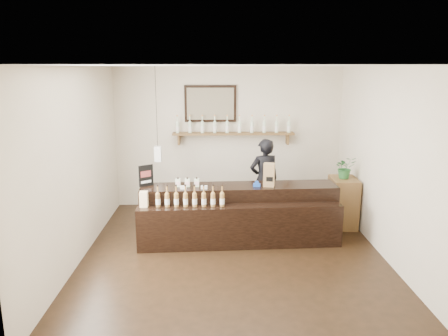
% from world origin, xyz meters
% --- Properties ---
extents(ground, '(5.00, 5.00, 0.00)m').
position_xyz_m(ground, '(0.00, 0.00, 0.00)').
color(ground, black).
rests_on(ground, ground).
extents(room_shell, '(5.00, 5.00, 5.00)m').
position_xyz_m(room_shell, '(0.00, 0.00, 1.70)').
color(room_shell, beige).
rests_on(room_shell, ground).
extents(back_wall_decor, '(2.66, 0.96, 1.69)m').
position_xyz_m(back_wall_decor, '(-0.16, 2.37, 1.76)').
color(back_wall_decor, brown).
rests_on(back_wall_decor, ground).
extents(counter, '(3.23, 1.01, 1.05)m').
position_xyz_m(counter, '(0.12, 0.58, 0.42)').
color(counter, black).
rests_on(counter, ground).
extents(promo_sign, '(0.22, 0.16, 0.35)m').
position_xyz_m(promo_sign, '(-1.38, 0.69, 1.07)').
color(promo_sign, black).
rests_on(promo_sign, counter).
extents(paper_bag, '(0.20, 0.17, 0.38)m').
position_xyz_m(paper_bag, '(0.61, 0.63, 1.09)').
color(paper_bag, '#966D48').
rests_on(paper_bag, counter).
extents(tape_dispenser, '(0.12, 0.06, 0.10)m').
position_xyz_m(tape_dispenser, '(0.41, 0.61, 0.93)').
color(tape_dispenser, '#1949B3').
rests_on(tape_dispenser, counter).
extents(side_cabinet, '(0.46, 0.62, 0.88)m').
position_xyz_m(side_cabinet, '(2.00, 1.18, 0.44)').
color(side_cabinet, brown).
rests_on(side_cabinet, ground).
extents(potted_plant, '(0.37, 0.33, 0.39)m').
position_xyz_m(potted_plant, '(2.00, 1.18, 1.08)').
color(potted_plant, '#28642D').
rests_on(potted_plant, side_cabinet).
extents(shopkeeper, '(0.72, 0.58, 1.73)m').
position_xyz_m(shopkeeper, '(0.63, 1.55, 0.86)').
color(shopkeeper, black).
rests_on(shopkeeper, ground).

